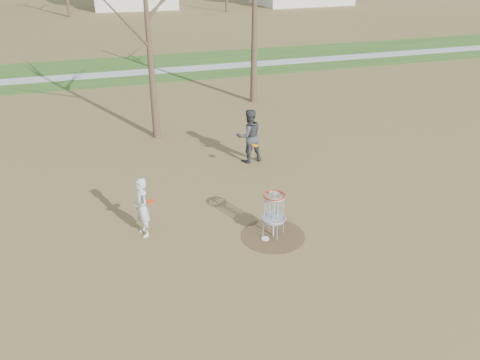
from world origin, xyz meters
name	(u,v)px	position (x,y,z in m)	size (l,w,h in m)	color
ground	(273,236)	(0.00, 0.00, 0.00)	(160.00, 160.00, 0.00)	brown
green_band	(160,67)	(0.00, 21.00, 0.01)	(160.00, 8.00, 0.01)	#2D5119
footpath	(162,71)	(0.00, 20.00, 0.01)	(160.00, 1.50, 0.01)	#9E9E99
dirt_circle	(273,236)	(0.00, 0.00, 0.01)	(1.80, 1.80, 0.01)	#47331E
player_standing	(142,208)	(-3.42, 1.16, 0.86)	(0.63, 0.41, 1.72)	silver
player_throwing	(249,136)	(0.95, 5.01, 1.01)	(0.98, 0.76, 2.02)	#38373D
disc_grounded	(265,239)	(-0.27, -0.10, 0.02)	(0.22, 0.22, 0.02)	white
discs_in_play	(211,169)	(-1.15, 2.39, 1.15)	(4.10, 2.82, 0.15)	orange
disc_golf_basket	(274,207)	(0.00, 0.00, 0.91)	(0.64, 0.64, 1.35)	#9EA3AD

